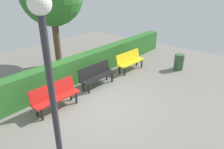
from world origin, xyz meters
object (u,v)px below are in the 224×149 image
object	(u,v)px
bench_red	(55,95)
lamp_post	(48,62)
bench_black	(97,74)
trash_bin	(179,62)
bench_yellow	(130,60)

from	to	relation	value
bench_red	lamp_post	xyz separation A→B (m)	(1.42, 2.16, 2.07)
lamp_post	bench_black	bearing A→B (deg)	-146.51
bench_red	trash_bin	size ratio (longest dim) A/B	2.20
bench_black	lamp_post	size ratio (longest dim) A/B	0.44
bench_yellow	lamp_post	world-z (taller)	lamp_post
bench_yellow	lamp_post	bearing A→B (deg)	24.42
bench_red	lamp_post	bearing A→B (deg)	59.07
bench_black	trash_bin	world-z (taller)	bench_black
lamp_post	bench_yellow	bearing A→B (deg)	-158.37
bench_black	trash_bin	xyz separation A→B (m)	(-3.67, 1.76, -0.12)
bench_yellow	lamp_post	xyz separation A→B (m)	(5.55, 2.20, 2.07)
bench_black	bench_yellow	bearing A→B (deg)	179.39
bench_red	lamp_post	size ratio (longest dim) A/B	0.44
bench_black	trash_bin	bearing A→B (deg)	155.56
bench_yellow	lamp_post	distance (m)	6.32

